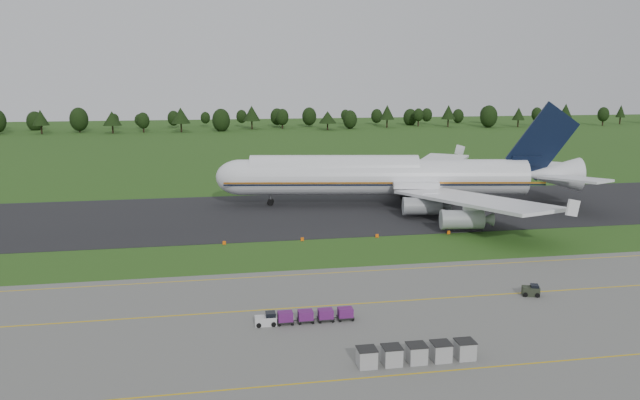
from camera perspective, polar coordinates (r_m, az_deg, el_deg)
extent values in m
plane|color=#254A16|center=(94.65, -0.88, -4.91)|extent=(600.00, 600.00, 0.00)
cube|color=#60605B|center=(63.35, 4.26, -13.37)|extent=(300.00, 52.00, 0.06)
cube|color=black|center=(121.50, -3.02, -1.25)|extent=(300.00, 40.00, 0.08)
cube|color=gold|center=(74.11, 1.92, -9.55)|extent=(300.00, 0.25, 0.01)
cube|color=gold|center=(58.14, 5.78, -15.74)|extent=(300.00, 0.20, 0.01)
cube|color=gold|center=(85.21, 0.22, -6.72)|extent=(120.00, 0.20, 0.01)
cylinder|color=black|center=(315.06, -24.11, 5.89)|extent=(0.70, 0.70, 4.02)
cone|color=black|center=(314.68, -24.19, 6.90)|extent=(7.39, 7.39, 7.14)
cylinder|color=black|center=(317.43, -21.12, 6.15)|extent=(0.70, 0.70, 4.04)
sphere|color=black|center=(317.13, -21.18, 6.90)|extent=(8.55, 8.55, 8.55)
cylinder|color=black|center=(306.62, -18.42, 6.14)|extent=(0.70, 0.70, 3.70)
cone|color=black|center=(306.25, -18.48, 7.10)|extent=(8.54, 8.54, 6.58)
cylinder|color=black|center=(307.12, -15.83, 6.30)|extent=(0.70, 0.70, 3.70)
sphere|color=black|center=(306.84, -15.87, 7.00)|extent=(5.88, 5.88, 5.88)
cylinder|color=black|center=(304.66, -12.57, 6.46)|extent=(0.70, 0.70, 4.20)
cone|color=black|center=(304.25, -12.62, 7.56)|extent=(8.97, 8.97, 7.46)
cylinder|color=black|center=(306.81, -9.01, 6.56)|extent=(0.70, 0.70, 3.46)
sphere|color=black|center=(306.54, -9.03, 7.22)|extent=(8.55, 8.55, 8.55)
cylinder|color=black|center=(315.86, -6.24, 6.83)|extent=(0.70, 0.70, 4.23)
cone|color=black|center=(315.46, -6.27, 7.90)|extent=(8.53, 8.53, 7.53)
cylinder|color=black|center=(318.21, -3.45, 6.88)|extent=(0.70, 0.70, 3.84)
sphere|color=black|center=(317.93, -3.46, 7.59)|extent=(6.41, 6.41, 6.41)
cylinder|color=black|center=(309.87, 0.70, 6.73)|extent=(0.70, 0.70, 3.33)
cone|color=black|center=(309.53, 0.70, 7.58)|extent=(8.72, 8.72, 5.91)
cylinder|color=black|center=(317.29, 2.76, 6.80)|extent=(0.70, 0.70, 3.08)
sphere|color=black|center=(317.06, 2.76, 7.37)|extent=(7.16, 7.16, 7.16)
cylinder|color=black|center=(325.79, 6.14, 6.97)|extent=(0.70, 0.70, 4.20)
cone|color=black|center=(325.40, 6.16, 7.99)|extent=(7.46, 7.46, 7.46)
cylinder|color=black|center=(335.86, 8.97, 7.00)|extent=(0.70, 0.70, 3.97)
sphere|color=black|center=(335.59, 8.99, 7.70)|extent=(5.27, 5.27, 5.27)
cylinder|color=black|center=(334.30, 11.63, 6.91)|extent=(0.70, 0.70, 4.14)
cone|color=black|center=(333.93, 11.67, 7.89)|extent=(7.25, 7.25, 7.36)
cylinder|color=black|center=(336.27, 15.14, 6.74)|extent=(0.70, 0.70, 3.74)
sphere|color=black|center=(336.01, 15.17, 7.39)|extent=(8.83, 8.83, 8.83)
cylinder|color=black|center=(343.60, 17.65, 6.68)|extent=(0.70, 0.70, 3.68)
cone|color=black|center=(343.27, 17.70, 7.53)|extent=(6.45, 6.45, 6.54)
cylinder|color=black|center=(351.75, 19.17, 6.73)|extent=(0.70, 0.70, 4.19)
sphere|color=black|center=(351.48, 19.21, 7.43)|extent=(5.55, 5.55, 5.55)
cylinder|color=black|center=(365.12, 21.48, 6.71)|extent=(0.70, 0.70, 4.18)
cone|color=black|center=(364.78, 21.55, 7.62)|extent=(6.88, 6.88, 7.42)
cylinder|color=black|center=(369.10, 24.43, 6.51)|extent=(0.70, 0.70, 3.97)
sphere|color=black|center=(368.86, 24.49, 7.14)|extent=(5.97, 5.97, 5.97)
cylinder|color=black|center=(384.65, 25.74, 6.55)|extent=(0.70, 0.70, 3.82)
cone|color=black|center=(384.35, 25.80, 7.34)|extent=(5.13, 5.13, 6.79)
cylinder|color=white|center=(129.22, 5.80, 2.10)|extent=(59.17, 17.05, 7.30)
cylinder|color=white|center=(128.23, 1.30, 2.86)|extent=(34.93, 11.39, 5.69)
sphere|color=white|center=(129.32, -7.27, 2.07)|extent=(7.30, 7.30, 7.30)
cone|color=white|center=(137.47, 20.46, 2.21)|extent=(12.15, 8.70, 6.93)
cube|color=#C4721D|center=(125.73, 5.97, 1.56)|extent=(63.95, 10.94, 0.35)
cube|color=white|center=(113.04, 13.75, 0.03)|extent=(19.42, 35.92, 0.56)
cube|color=white|center=(150.31, 10.16, 2.92)|extent=(28.32, 33.91, 0.56)
cylinder|color=gray|center=(118.26, 9.34, -0.55)|extent=(7.54, 4.39, 3.24)
cylinder|color=gray|center=(108.58, 12.88, -1.75)|extent=(7.54, 4.39, 3.24)
cylinder|color=gray|center=(143.04, 7.61, 1.55)|extent=(7.54, 4.39, 3.24)
cylinder|color=gray|center=(154.66, 8.83, 2.25)|extent=(7.54, 4.39, 3.24)
cube|color=black|center=(135.75, 19.66, 5.06)|extent=(14.66, 3.03, 16.27)
cube|color=white|center=(131.03, 22.26, 1.79)|extent=(10.16, 14.31, 0.46)
cube|color=white|center=(144.99, 19.97, 2.80)|extent=(12.92, 13.55, 0.46)
cylinder|color=slate|center=(129.60, -4.54, 0.01)|extent=(0.36, 0.36, 2.23)
cylinder|color=black|center=(129.69, -4.54, -0.19)|extent=(1.45, 1.12, 1.32)
cylinder|color=slate|center=(126.46, 8.72, -0.37)|extent=(0.36, 0.36, 2.23)
cylinder|color=black|center=(126.55, 8.71, -0.58)|extent=(1.45, 1.12, 1.32)
cylinder|color=slate|center=(135.29, 8.11, 0.41)|extent=(0.36, 0.36, 2.23)
cylinder|color=black|center=(135.38, 8.10, 0.22)|extent=(1.45, 1.12, 1.32)
cube|color=silver|center=(68.52, -4.99, -10.94)|extent=(2.31, 1.24, 0.98)
cylinder|color=black|center=(67.97, -5.62, -11.35)|extent=(0.53, 0.20, 0.53)
cube|color=black|center=(68.79, -3.19, -10.98)|extent=(1.78, 1.33, 0.11)
cube|color=#531858|center=(68.59, -3.19, -10.57)|extent=(1.60, 1.24, 0.98)
cylinder|color=black|center=(68.20, -3.73, -11.34)|extent=(0.30, 0.13, 0.30)
cube|color=black|center=(69.07, -1.33, -10.87)|extent=(1.78, 1.33, 0.11)
cube|color=#531858|center=(68.87, -1.33, -10.46)|extent=(1.60, 1.24, 0.98)
cylinder|color=black|center=(68.46, -1.84, -11.23)|extent=(0.30, 0.13, 0.30)
cube|color=black|center=(69.42, 0.51, -10.75)|extent=(1.78, 1.33, 0.11)
cube|color=#531858|center=(69.22, 0.51, -10.34)|extent=(1.60, 1.24, 0.98)
cylinder|color=black|center=(68.79, 0.02, -11.11)|extent=(0.30, 0.13, 0.30)
cube|color=black|center=(69.83, 2.33, -10.62)|extent=(1.78, 1.33, 0.11)
cube|color=#531858|center=(69.64, 2.34, -10.22)|extent=(1.60, 1.24, 0.98)
cylinder|color=black|center=(69.19, 1.86, -10.98)|extent=(0.30, 0.13, 0.30)
cylinder|color=black|center=(68.60, -4.99, -11.11)|extent=(0.53, 0.20, 0.53)
cube|color=#252B1E|center=(81.01, 18.71, -7.90)|extent=(2.31, 1.82, 1.11)
cylinder|color=black|center=(80.27, 18.46, -8.27)|extent=(0.57, 0.20, 0.57)
cylinder|color=black|center=(81.93, 18.93, -7.90)|extent=(0.57, 0.20, 0.57)
cube|color=#9C9C9C|center=(59.40, 4.29, -14.19)|extent=(1.69, 1.69, 1.69)
cube|color=black|center=(59.02, 4.31, -13.42)|extent=(1.79, 1.79, 0.08)
cube|color=#9C9C9C|center=(60.00, 6.58, -13.97)|extent=(1.69, 1.69, 1.69)
cube|color=black|center=(59.62, 6.60, -13.20)|extent=(1.79, 1.79, 0.08)
cube|color=#9C9C9C|center=(60.68, 8.81, -13.72)|extent=(1.69, 1.69, 1.69)
cube|color=black|center=(60.32, 8.84, -12.96)|extent=(1.79, 1.79, 0.08)
cube|color=#9C9C9C|center=(61.46, 10.99, -13.47)|extent=(1.69, 1.69, 1.69)
cube|color=black|center=(61.10, 11.02, -12.71)|extent=(1.79, 1.79, 0.08)
cube|color=#9C9C9C|center=(62.32, 13.11, -13.20)|extent=(1.69, 1.69, 1.69)
cube|color=black|center=(61.96, 13.14, -12.45)|extent=(1.79, 1.79, 0.08)
cube|color=#FF6008|center=(100.53, -8.75, -3.90)|extent=(0.50, 0.12, 0.60)
cube|color=black|center=(100.60, -8.74, -4.05)|extent=(0.30, 0.30, 0.04)
cube|color=#FF6008|center=(101.55, -1.63, -3.61)|extent=(0.50, 0.12, 0.60)
cube|color=black|center=(101.63, -1.63, -3.76)|extent=(0.30, 0.30, 0.04)
cube|color=#FF6008|center=(104.10, 5.24, -3.28)|extent=(0.50, 0.12, 0.60)
cube|color=black|center=(104.17, 5.23, -3.43)|extent=(0.30, 0.30, 0.04)
cube|color=#FF6008|center=(108.06, 11.68, -2.93)|extent=(0.50, 0.12, 0.60)
cube|color=black|center=(108.12, 11.68, -3.07)|extent=(0.30, 0.30, 0.04)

